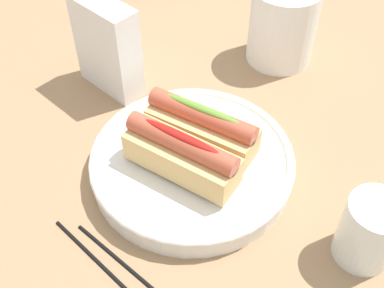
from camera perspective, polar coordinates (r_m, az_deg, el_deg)
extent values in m
plane|color=#9E7A56|center=(0.68, -1.30, -2.08)|extent=(2.40, 2.40, 0.00)
cylinder|color=white|center=(0.66, 0.00, -2.42)|extent=(0.27, 0.27, 0.03)
torus|color=white|center=(0.65, 0.00, -1.57)|extent=(0.27, 0.27, 0.01)
cube|color=#DBB270|center=(0.61, -1.21, -1.67)|extent=(0.15, 0.07, 0.04)
cylinder|color=#BC563D|center=(0.59, -1.26, 0.11)|extent=(0.15, 0.04, 0.03)
ellipsoid|color=red|center=(0.58, -1.27, 0.90)|extent=(0.11, 0.02, 0.01)
cube|color=#DBB270|center=(0.64, 1.15, 1.58)|extent=(0.15, 0.06, 0.04)
cylinder|color=#BC563D|center=(0.62, 1.19, 3.37)|extent=(0.15, 0.04, 0.03)
ellipsoid|color=olive|center=(0.62, 1.21, 4.16)|extent=(0.11, 0.02, 0.01)
cylinder|color=white|center=(0.59, 20.09, -9.57)|extent=(0.07, 0.07, 0.09)
cylinder|color=silver|center=(0.61, 19.65, -10.51)|extent=(0.06, 0.06, 0.05)
cylinder|color=white|center=(0.83, 10.58, 13.60)|extent=(0.11, 0.11, 0.13)
cube|color=white|center=(0.76, -9.89, 11.18)|extent=(0.12, 0.07, 0.15)
cylinder|color=black|center=(0.58, -5.90, -15.49)|extent=(0.21, 0.06, 0.01)
cylinder|color=black|center=(0.58, -9.14, -15.16)|extent=(0.21, 0.07, 0.01)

